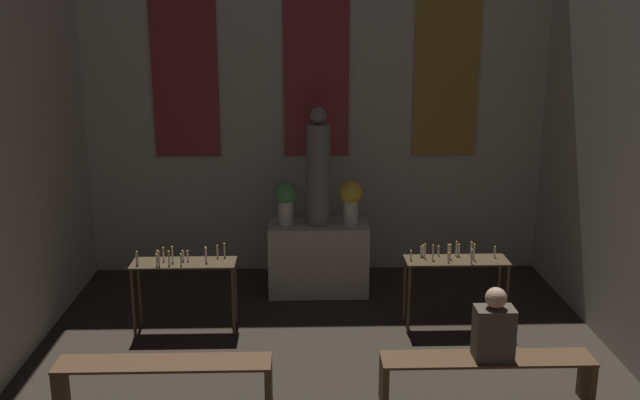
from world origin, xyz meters
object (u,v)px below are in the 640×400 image
flower_vase_right (351,198)px  pew_back_left (164,375)px  statue (318,171)px  flower_vase_left (285,199)px  candle_rack_left (184,272)px  pew_back_right (486,370)px  candle_rack_right (456,269)px  person_seated (494,328)px  altar (318,258)px

flower_vase_right → pew_back_left: flower_vase_right is taller
statue → flower_vase_left: 0.56m
candle_rack_left → flower_vase_right: bearing=29.7°
flower_vase_left → pew_back_right: size_ratio=0.29×
candle_rack_left → statue: bearing=35.9°
flower_vase_left → candle_rack_right: (1.98, -1.13, -0.57)m
pew_back_right → person_seated: person_seated is taller
statue → altar: bearing=0.0°
altar → candle_rack_right: (1.56, -1.13, 0.24)m
flower_vase_right → candle_rack_right: size_ratio=0.48×
candle_rack_left → pew_back_left: bearing=-87.7°
pew_back_left → altar: bearing=62.2°
statue → candle_rack_right: (1.56, -1.13, -0.93)m
flower_vase_left → pew_back_left: size_ratio=0.29×
pew_back_left → candle_rack_left: bearing=92.3°
flower_vase_right → pew_back_right: size_ratio=0.29×
flower_vase_right → pew_back_right: 3.18m
altar → pew_back_right: (1.50, -2.84, -0.12)m
flower_vase_left → person_seated: bearing=-55.4°
altar → candle_rack_right: candle_rack_right is taller
flower_vase_left → candle_rack_right: flower_vase_left is taller
flower_vase_left → pew_back_right: flower_vase_left is taller
statue → pew_back_left: (-1.50, -2.84, -1.30)m
candle_rack_left → pew_back_right: 3.53m
altar → flower_vase_left: (-0.42, 0.00, 0.81)m
person_seated → statue: bearing=118.5°
statue → person_seated: bearing=-61.5°
flower_vase_left → pew_back_left: flower_vase_left is taller
statue → candle_rack_left: bearing=-144.1°
candle_rack_right → pew_back_right: 1.75m
person_seated → pew_back_left: bearing=180.0°
statue → candle_rack_right: statue is taller
altar → person_seated: person_seated is taller
altar → pew_back_left: (-1.50, -2.84, -0.12)m
flower_vase_left → candle_rack_left: 1.71m
candle_rack_right → person_seated: person_seated is taller
person_seated → flower_vase_right: bearing=111.6°
candle_rack_left → person_seated: person_seated is taller
altar → flower_vase_left: size_ratio=2.26×
flower_vase_right → pew_back_right: flower_vase_right is taller
flower_vase_right → flower_vase_left: bearing=180.0°
altar → person_seated: size_ratio=1.86×
candle_rack_left → pew_back_right: (3.07, -1.71, -0.37)m
candle_rack_right → pew_back_left: candle_rack_right is taller
statue → pew_back_right: size_ratio=0.77×
candle_rack_left → pew_back_right: candle_rack_left is taller
altar → pew_back_right: altar is taller
altar → candle_rack_right: bearing=-35.9°
altar → person_seated: (1.54, -2.84, 0.30)m
candle_rack_left → person_seated: bearing=-28.8°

